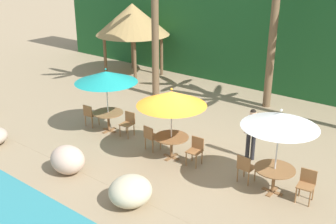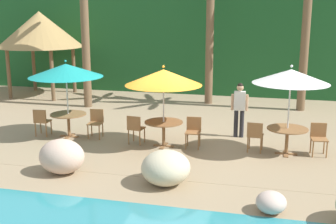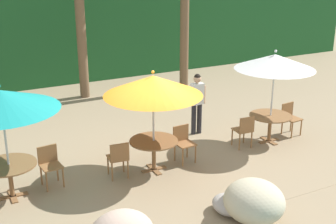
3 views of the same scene
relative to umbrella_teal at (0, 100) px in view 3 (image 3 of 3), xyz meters
name	(u,v)px [view 3 (image 3 of 3)]	position (x,y,z in m)	size (l,w,h in m)	color
ground_plane	(152,167)	(3.14, -0.08, -2.08)	(120.00, 120.00, 0.00)	#937F60
terrace_deck	(152,167)	(3.14, -0.08, -2.08)	(18.00, 5.20, 0.01)	#937F60
foliage_backdrop	(49,1)	(3.14, 8.92, 0.92)	(28.00, 2.40, 6.00)	#1E5628
umbrella_teal	(0,100)	(0.00, 0.00, 0.00)	(2.24, 2.24, 2.40)	silver
dining_table_teal	(9,170)	(0.00, 0.00, -1.47)	(1.10, 1.10, 0.74)	brown
chair_teal_seaward	(50,163)	(0.84, 0.17, -1.57)	(0.46, 0.46, 0.87)	olive
umbrella_orange	(153,86)	(3.10, -0.24, -0.06)	(2.18, 2.18, 2.36)	silver
dining_table_orange	(154,146)	(3.10, -0.24, -1.47)	(1.10, 1.10, 0.74)	brown
chair_orange_seaward	(183,141)	(3.94, -0.10, -1.57)	(0.45, 0.45, 0.87)	olive
chair_orange_inland	(119,157)	(2.24, -0.24, -1.57)	(0.46, 0.47, 0.87)	olive
umbrella_white	(275,62)	(6.53, -0.12, 0.07)	(2.02, 2.02, 2.46)	silver
dining_table_white	(270,120)	(6.53, -0.12, -1.47)	(1.10, 1.10, 0.74)	brown
chair_white_seaward	(290,116)	(7.37, 0.06, -1.57)	(0.46, 0.47, 0.87)	olive
chair_white_inland	(244,129)	(5.68, -0.16, -1.57)	(0.45, 0.45, 0.87)	olive
waiter_in_white	(197,100)	(5.11, 1.25, -1.09)	(0.52, 0.21, 1.70)	#232328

